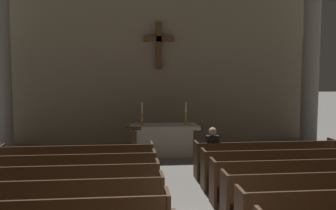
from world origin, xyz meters
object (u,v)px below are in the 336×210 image
(pew_left_row_3, at_px, (57,204))
(pew_left_row_5, at_px, (73,174))
(candlestick_right, at_px, (186,117))
(altar, at_px, (164,139))
(pew_left_row_6, at_px, (78,163))
(candlestick_left, at_px, (142,118))
(lectern, at_px, (133,147))
(pew_right_row_3, at_px, (321,195))
(pew_right_row_6, at_px, (266,158))
(column_right_third, at_px, (310,68))
(pew_right_row_4, at_px, (298,180))
(lone_worshipper, at_px, (212,151))
(pew_right_row_5, at_px, (280,168))
(column_left_third, at_px, (2,68))
(pew_left_row_4, at_px, (66,187))

(pew_left_row_3, relative_size, pew_left_row_5, 1.00)
(pew_left_row_5, xyz_separation_m, candlestick_right, (3.09, 3.69, 0.76))
(altar, bearing_deg, pew_left_row_6, -131.41)
(pew_left_row_6, xyz_separation_m, candlestick_left, (1.69, 2.71, 0.76))
(lectern, bearing_deg, pew_right_row_3, -52.78)
(pew_right_row_6, relative_size, candlestick_right, 5.17)
(pew_left_row_5, height_order, column_right_third, column_right_third)
(column_right_third, bearing_deg, candlestick_left, -173.53)
(pew_right_row_4, height_order, candlestick_left, candlestick_left)
(candlestick_left, height_order, candlestick_right, same)
(pew_left_row_3, bearing_deg, lone_worshipper, 41.69)
(pew_right_row_5, bearing_deg, pew_left_row_6, 168.36)
(pew_left_row_5, height_order, candlestick_left, candlestick_left)
(pew_right_row_5, bearing_deg, lectern, 143.67)
(column_left_third, relative_size, candlestick_left, 8.10)
(pew_right_row_3, relative_size, column_right_third, 0.64)
(pew_right_row_6, height_order, column_right_third, column_right_third)
(candlestick_left, relative_size, lone_worshipper, 0.54)
(pew_left_row_3, bearing_deg, lectern, 72.70)
(pew_right_row_6, relative_size, column_right_third, 0.64)
(lectern, bearing_deg, column_right_third, 16.88)
(pew_right_row_4, height_order, lone_worshipper, lone_worshipper)
(pew_right_row_3, relative_size, column_left_third, 0.64)
(pew_left_row_4, xyz_separation_m, column_right_third, (7.52, 5.33, 2.33))
(candlestick_left, distance_m, candlestick_right, 1.40)
(candlestick_right, bearing_deg, pew_right_row_5, -65.44)
(candlestick_right, xyz_separation_m, lone_worshipper, (0.27, -2.67, -0.55))
(pew_left_row_5, height_order, candlestick_right, candlestick_right)
(pew_right_row_6, height_order, altar, altar)
(pew_left_row_6, distance_m, pew_right_row_6, 4.77)
(pew_left_row_4, relative_size, pew_left_row_6, 1.00)
(pew_right_row_3, height_order, lone_worshipper, lone_worshipper)
(pew_right_row_4, xyz_separation_m, column_right_third, (2.75, 5.33, 2.33))
(pew_right_row_3, height_order, pew_right_row_5, same)
(candlestick_left, bearing_deg, pew_left_row_6, -121.93)
(pew_left_row_4, relative_size, pew_right_row_4, 1.00)
(pew_right_row_4, xyz_separation_m, lectern, (-3.38, 3.47, 0.07))
(pew_left_row_6, height_order, candlestick_right, candlestick_right)
(column_left_third, bearing_deg, candlestick_left, -8.49)
(lectern, bearing_deg, candlestick_left, 76.03)
(pew_right_row_3, relative_size, pew_right_row_5, 1.00)
(pew_left_row_6, distance_m, altar, 3.61)
(pew_left_row_4, bearing_deg, pew_right_row_6, 22.40)
(altar, xyz_separation_m, candlestick_right, (0.70, 0.00, 0.71))
(pew_right_row_3, xyz_separation_m, pew_right_row_6, (0.00, 2.95, 0.00))
(pew_right_row_3, xyz_separation_m, lone_worshipper, (-1.42, 2.99, 0.22))
(lectern, bearing_deg, pew_right_row_4, -45.73)
(pew_left_row_6, bearing_deg, candlestick_left, 58.07)
(pew_left_row_5, height_order, pew_right_row_4, same)
(pew_right_row_5, relative_size, column_right_third, 0.64)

